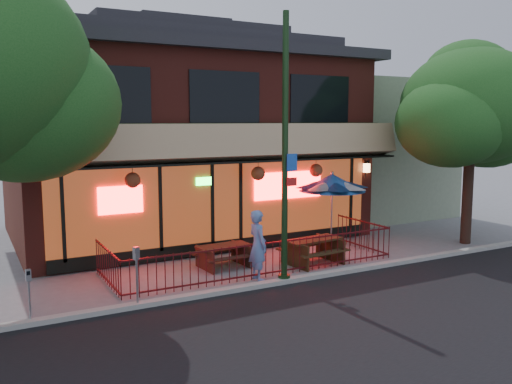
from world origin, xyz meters
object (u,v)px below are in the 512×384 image
Objects in this scene: street_light at (285,164)px; pedestrian at (258,245)px; parking_meter_far at (29,287)px; patio_umbrella at (332,183)px; parking_meter_near at (137,267)px; picnic_table_left at (223,253)px; street_tree_right at (471,100)px; picnic_table_right at (313,247)px.

pedestrian is (-0.53, 0.50, -2.19)m from street_light.
street_light is 5.89× the size of parking_meter_far.
parking_meter_near is (-7.60, -2.88, -1.22)m from patio_umbrella.
parking_meter_far is (-5.48, -2.10, 0.37)m from picnic_table_left.
street_tree_right reaches higher than street_light.
pedestrian reaches higher than picnic_table_right.
street_light is 4.56m from parking_meter_near.
street_tree_right is 5.90× the size of parking_meter_far.
picnic_table_right is at bearing 34.42° from street_light.
street_light is at bearing -172.99° from street_tree_right.
parking_meter_near is at bearing -159.24° from patio_umbrella.
parking_meter_near reaches higher than picnic_table_left.
street_tree_right is 9.99m from picnic_table_left.
street_light is 4.90× the size of parking_meter_near.
street_light is at bearing -145.58° from picnic_table_right.
picnic_table_left is at bearing 110.89° from street_light.
street_tree_right is 3.67× the size of pedestrian.
pedestrian is at bearing 4.97° from parking_meter_far.
parking_meter_near is (-5.73, -1.26, 0.47)m from picnic_table_right.
pedestrian is 5.78m from parking_meter_far.
street_light reaches higher than picnic_table_left.
street_tree_right reaches higher than parking_meter_near.
parking_meter_near reaches higher than picnic_table_right.
street_light is 8.30m from street_tree_right.
parking_meter_far reaches higher than picnic_table_right.
picnic_table_right is 8.10m from parking_meter_far.
picnic_table_left is (-0.80, 2.10, -2.71)m from street_light.
street_light is 4.66m from patio_umbrella.
pedestrian reaches higher than picnic_table_left.
patio_umbrella is 1.80× the size of parking_meter_near.
picnic_table_left is 3.91m from parking_meter_near.
parking_meter_near is at bearing -2.01° from parking_meter_far.
street_tree_right reaches higher than picnic_table_left.
parking_meter_far is at bearing -176.06° from street_tree_right.
street_light is at bearing -69.11° from picnic_table_left.
picnic_table_left is at bearing 10.28° from pedestrian.
street_tree_right is at bearing -1.78° from picnic_table_right.
patio_umbrella is at bearing 157.79° from street_tree_right.
street_tree_right is 9.47m from pedestrian.
street_tree_right is at bearing 3.94° from parking_meter_far.
pedestrian is at bearing 136.43° from street_light.
patio_umbrella is at bearing 9.05° from picnic_table_left.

